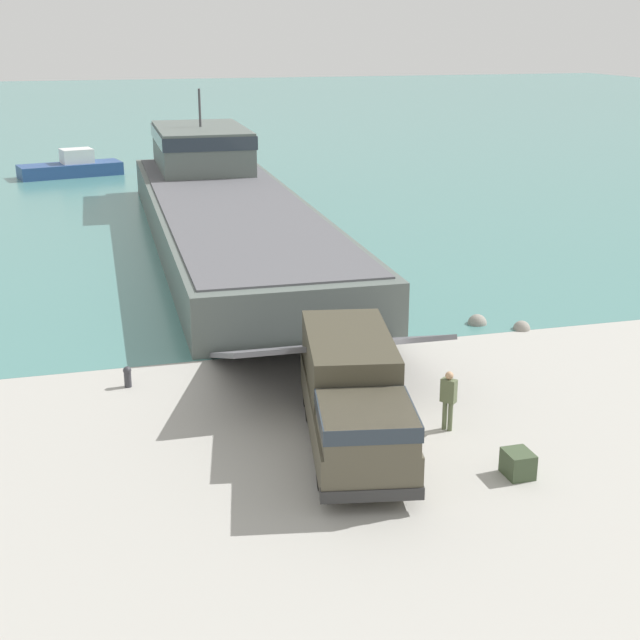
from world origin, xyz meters
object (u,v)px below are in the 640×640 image
(landing_craft, at_px, (223,202))
(mooring_bollard, at_px, (128,376))
(soldier_on_ramp, at_px, (448,396))
(military_truck, at_px, (354,396))
(cargo_crate, at_px, (518,464))
(moored_boat_a, at_px, (72,167))

(landing_craft, height_order, mooring_bollard, landing_craft)
(soldier_on_ramp, bearing_deg, military_truck, 143.63)
(military_truck, bearing_deg, landing_craft, -171.52)
(cargo_crate, bearing_deg, landing_craft, 95.08)
(soldier_on_ramp, relative_size, cargo_crate, 2.22)
(military_truck, relative_size, soldier_on_ramp, 4.35)
(moored_boat_a, distance_m, mooring_bollard, 45.07)
(landing_craft, bearing_deg, mooring_bollard, -106.08)
(moored_boat_a, bearing_deg, landing_craft, -173.67)
(landing_craft, bearing_deg, cargo_crate, -83.86)
(soldier_on_ramp, height_order, mooring_bollard, soldier_on_ramp)
(landing_craft, height_order, cargo_crate, landing_craft)
(cargo_crate, bearing_deg, soldier_on_ramp, 102.47)
(soldier_on_ramp, bearing_deg, moored_boat_a, 60.98)
(mooring_bollard, bearing_deg, military_truck, -45.58)
(moored_boat_a, xyz_separation_m, mooring_bollard, (1.49, -45.05, -0.31))
(moored_boat_a, bearing_deg, cargo_crate, 178.41)
(military_truck, distance_m, moored_boat_a, 51.51)
(soldier_on_ramp, relative_size, mooring_bollard, 2.57)
(soldier_on_ramp, bearing_deg, mooring_bollard, 106.33)
(military_truck, xyz_separation_m, mooring_bollard, (-5.82, 5.94, -1.09))
(moored_boat_a, xyz_separation_m, cargo_crate, (10.90, -53.85, -0.36))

